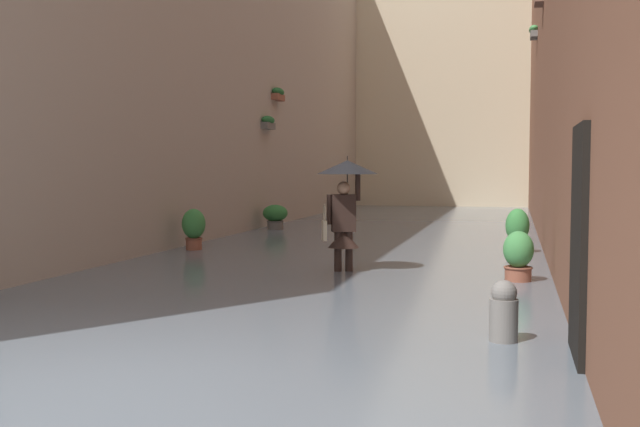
{
  "coord_description": "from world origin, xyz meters",
  "views": [
    {
      "loc": [
        -3.1,
        4.9,
        1.82
      ],
      "look_at": [
        -0.18,
        -6.09,
        1.11
      ],
      "focal_mm": 41.12,
      "sensor_mm": 36.0,
      "label": 1
    }
  ],
  "objects_px": {
    "potted_plant_mid_left": "(518,259)",
    "potted_plant_far_left": "(517,233)",
    "person_wading": "(345,194)",
    "potted_plant_far_right": "(275,217)",
    "mooring_bollard": "(504,319)",
    "potted_plant_mid_right": "(194,229)"
  },
  "relations": [
    {
      "from": "potted_plant_mid_left",
      "to": "potted_plant_far_left",
      "type": "bearing_deg",
      "value": -89.98
    },
    {
      "from": "person_wading",
      "to": "potted_plant_far_right",
      "type": "bearing_deg",
      "value": -63.78
    },
    {
      "from": "mooring_bollard",
      "to": "potted_plant_far_right",
      "type": "bearing_deg",
      "value": -62.06
    },
    {
      "from": "potted_plant_mid_right",
      "to": "mooring_bollard",
      "type": "bearing_deg",
      "value": 133.74
    },
    {
      "from": "potted_plant_far_right",
      "to": "potted_plant_far_left",
      "type": "distance_m",
      "value": 7.51
    },
    {
      "from": "person_wading",
      "to": "potted_plant_far_left",
      "type": "xyz_separation_m",
      "value": [
        -2.7,
        -3.39,
        -0.85
      ]
    },
    {
      "from": "potted_plant_mid_left",
      "to": "mooring_bollard",
      "type": "xyz_separation_m",
      "value": [
        0.15,
        3.93,
        -0.1
      ]
    },
    {
      "from": "mooring_bollard",
      "to": "person_wading",
      "type": "bearing_deg",
      "value": -59.2
    },
    {
      "from": "person_wading",
      "to": "potted_plant_far_right",
      "type": "distance_m",
      "value": 8.3
    },
    {
      "from": "potted_plant_far_right",
      "to": "mooring_bollard",
      "type": "height_order",
      "value": "potted_plant_far_right"
    },
    {
      "from": "person_wading",
      "to": "mooring_bollard",
      "type": "distance_m",
      "value": 5.07
    },
    {
      "from": "mooring_bollard",
      "to": "potted_plant_far_left",
      "type": "bearing_deg",
      "value": -91.13
    },
    {
      "from": "potted_plant_mid_left",
      "to": "potted_plant_far_right",
      "type": "relative_size",
      "value": 1.09
    },
    {
      "from": "potted_plant_mid_right",
      "to": "potted_plant_mid_left",
      "type": "relative_size",
      "value": 1.11
    },
    {
      "from": "mooring_bollard",
      "to": "potted_plant_mid_right",
      "type": "bearing_deg",
      "value": -46.26
    },
    {
      "from": "potted_plant_mid_left",
      "to": "potted_plant_far_left",
      "type": "relative_size",
      "value": 0.87
    },
    {
      "from": "potted_plant_mid_left",
      "to": "mooring_bollard",
      "type": "bearing_deg",
      "value": 87.77
    },
    {
      "from": "person_wading",
      "to": "potted_plant_mid_right",
      "type": "relative_size",
      "value": 2.04
    },
    {
      "from": "potted_plant_far_left",
      "to": "mooring_bollard",
      "type": "distance_m",
      "value": 7.66
    },
    {
      "from": "potted_plant_mid_right",
      "to": "person_wading",
      "type": "bearing_deg",
      "value": 148.74
    },
    {
      "from": "potted_plant_far_left",
      "to": "mooring_bollard",
      "type": "relative_size",
      "value": 1.37
    },
    {
      "from": "potted_plant_mid_right",
      "to": "potted_plant_far_left",
      "type": "relative_size",
      "value": 0.97
    }
  ]
}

